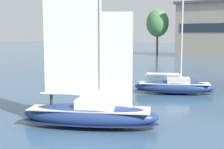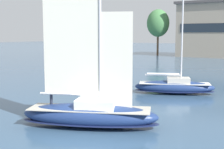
{
  "view_description": "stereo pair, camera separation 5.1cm",
  "coord_description": "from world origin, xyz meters",
  "views": [
    {
      "loc": [
        12.23,
        -17.22,
        6.37
      ],
      "look_at": [
        0.0,
        3.0,
        3.34
      ],
      "focal_mm": 50.0,
      "sensor_mm": 36.0,
      "label": 1
    },
    {
      "loc": [
        12.28,
        -17.2,
        6.37
      ],
      "look_at": [
        0.0,
        3.0,
        3.34
      ],
      "focal_mm": 50.0,
      "sensor_mm": 36.0,
      "label": 2
    }
  ],
  "objects": [
    {
      "name": "sailboat_moored_near_marina",
      "position": [
        0.78,
        14.74,
        0.8
      ],
      "size": [
        8.85,
        5.55,
        11.81
      ],
      "color": "navy",
      "rests_on": "ground"
    },
    {
      "name": "tree_shore_left",
      "position": [
        -25.5,
        71.9,
        9.78
      ],
      "size": [
        6.79,
        6.79,
        13.97
      ],
      "color": "brown",
      "rests_on": "ground"
    },
    {
      "name": "ground_plane",
      "position": [
        0.0,
        0.0,
        0.0
      ],
      "size": [
        400.0,
        400.0,
        0.0
      ],
      "primitive_type": "plane",
      "color": "#385675"
    },
    {
      "name": "sailboat_main",
      "position": [
        0.01,
        0.01,
        1.05
      ],
      "size": [
        9.92,
        6.2,
        13.23
      ],
      "color": "navy",
      "rests_on": "ground"
    }
  ]
}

